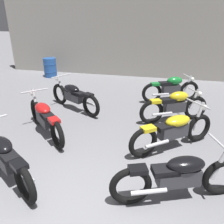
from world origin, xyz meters
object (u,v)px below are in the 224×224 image
object	(u,v)px
motorcycle_left_row_2	(74,96)
motorcycle_right_row_1	(174,130)
motorcycle_right_row_3	(171,88)
motorcycle_right_row_2	(175,106)
motorcycle_right_row_0	(179,176)
motorcycle_left_row_1	(45,117)
motorcycle_left_row_0	(5,157)
oil_drum	(50,68)

from	to	relation	value
motorcycle_left_row_2	motorcycle_right_row_1	distance (m)	3.31
motorcycle_right_row_3	motorcycle_right_row_2	bearing A→B (deg)	-86.77
motorcycle_right_row_2	motorcycle_right_row_3	bearing A→B (deg)	93.23
motorcycle_right_row_0	motorcycle_right_row_1	world-z (taller)	same
motorcycle_right_row_1	motorcycle_right_row_2	size ratio (longest dim) A/B	0.97
motorcycle_left_row_1	motorcycle_right_row_0	bearing A→B (deg)	-25.87
motorcycle_right_row_3	motorcycle_left_row_1	bearing A→B (deg)	-134.64
motorcycle_left_row_0	motorcycle_right_row_2	world-z (taller)	motorcycle_left_row_0
motorcycle_right_row_3	motorcycle_right_row_0	bearing A→B (deg)	-88.57
motorcycle_left_row_0	motorcycle_left_row_1	distance (m)	1.66
motorcycle_left_row_1	motorcycle_right_row_1	distance (m)	3.01
motorcycle_left_row_0	motorcycle_right_row_1	xyz separation A→B (m)	(2.88, 1.69, 0.00)
motorcycle_left_row_0	motorcycle_right_row_3	xyz separation A→B (m)	(2.84, 4.66, 0.01)
motorcycle_left_row_2	motorcycle_right_row_0	world-z (taller)	same
motorcycle_left_row_0	motorcycle_right_row_1	bearing A→B (deg)	30.37
motorcycle_left_row_0	motorcycle_left_row_2	size ratio (longest dim) A/B	0.96
motorcycle_left_row_1	oil_drum	bearing A→B (deg)	115.68
motorcycle_left_row_2	motorcycle_left_row_0	bearing A→B (deg)	-89.59
motorcycle_left_row_0	motorcycle_right_row_3	world-z (taller)	motorcycle_left_row_0
motorcycle_right_row_0	oil_drum	xyz separation A→B (m)	(-5.50, 6.54, -0.03)
motorcycle_left_row_1	motorcycle_right_row_0	world-z (taller)	same
motorcycle_left_row_0	oil_drum	world-z (taller)	motorcycle_left_row_0
motorcycle_left_row_2	motorcycle_right_row_3	xyz separation A→B (m)	(2.86, 1.39, 0.01)
motorcycle_right_row_0	motorcycle_right_row_2	world-z (taller)	motorcycle_right_row_0
motorcycle_right_row_1	motorcycle_right_row_2	world-z (taller)	motorcycle_right_row_1
motorcycle_left_row_2	motorcycle_right_row_3	size ratio (longest dim) A/B	1.04
motorcycle_left_row_2	motorcycle_right_row_3	bearing A→B (deg)	25.87
motorcycle_left_row_1	motorcycle_right_row_3	world-z (taller)	motorcycle_left_row_1
motorcycle_right_row_0	motorcycle_right_row_1	distance (m)	1.52
motorcycle_left_row_2	motorcycle_right_row_1	size ratio (longest dim) A/B	1.10
motorcycle_left_row_0	motorcycle_right_row_0	bearing A→B (deg)	3.27
motorcycle_right_row_1	motorcycle_right_row_2	distance (m)	1.43
motorcycle_right_row_0	motorcycle_right_row_2	bearing A→B (deg)	90.48
motorcycle_right_row_0	motorcycle_right_row_3	xyz separation A→B (m)	(-0.11, 4.49, 0.01)
motorcycle_right_row_1	motorcycle_right_row_3	world-z (taller)	motorcycle_right_row_1
motorcycle_left_row_0	oil_drum	xyz separation A→B (m)	(-2.55, 6.71, -0.03)
motorcycle_left_row_2	motorcycle_right_row_0	bearing A→B (deg)	-46.22
motorcycle_right_row_0	motorcycle_right_row_3	world-z (taller)	motorcycle_right_row_0
motorcycle_right_row_2	motorcycle_right_row_3	size ratio (longest dim) A/B	0.97
motorcycle_right_row_3	motorcycle_left_row_0	bearing A→B (deg)	-121.35
motorcycle_left_row_2	motorcycle_right_row_2	distance (m)	2.95
motorcycle_left_row_0	motorcycle_left_row_1	size ratio (longest dim) A/B	1.12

